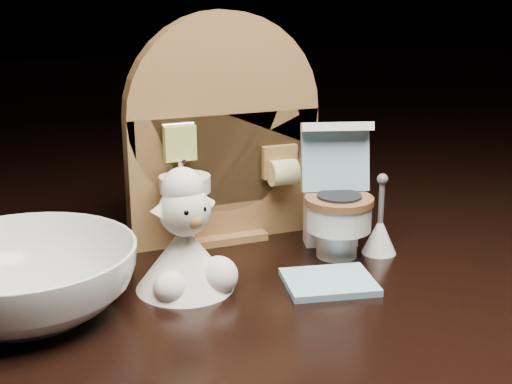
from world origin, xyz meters
The scene contains 6 objects.
backdrop_panel centered at (0.00, 0.06, 0.07)m, with size 0.13×0.05×0.15m.
toy_toilet centered at (0.06, 0.01, 0.03)m, with size 0.05×0.06×0.09m.
bath_mat centered at (0.03, -0.03, 0.00)m, with size 0.05×0.04×0.00m, color #80B7CD.
toilet_brush centered at (0.08, 0.00, 0.01)m, with size 0.02×0.02×0.05m.
plush_lamb centered at (-0.05, -0.01, 0.03)m, with size 0.06×0.06×0.07m.
ceramic_bowl centered at (-0.13, -0.01, 0.02)m, with size 0.12×0.12×0.04m, color white.
Camera 1 is at (-0.15, -0.37, 0.17)m, focal length 50.00 mm.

